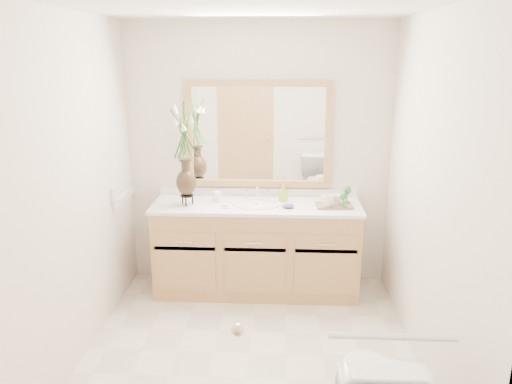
# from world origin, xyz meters

# --- Properties ---
(floor) EXTENTS (2.60, 2.60, 0.00)m
(floor) POSITION_xyz_m (0.00, 0.00, 0.00)
(floor) COLOR beige
(floor) RESTS_ON ground
(ceiling) EXTENTS (2.40, 2.60, 0.02)m
(ceiling) POSITION_xyz_m (0.00, 0.00, 2.40)
(ceiling) COLOR white
(ceiling) RESTS_ON wall_back
(wall_back) EXTENTS (2.40, 0.02, 2.40)m
(wall_back) POSITION_xyz_m (0.00, 1.30, 1.20)
(wall_back) COLOR beige
(wall_back) RESTS_ON floor
(wall_front) EXTENTS (2.40, 0.02, 2.40)m
(wall_front) POSITION_xyz_m (0.00, -1.30, 1.20)
(wall_front) COLOR beige
(wall_front) RESTS_ON floor
(wall_left) EXTENTS (0.02, 2.60, 2.40)m
(wall_left) POSITION_xyz_m (-1.20, 0.00, 1.20)
(wall_left) COLOR beige
(wall_left) RESTS_ON floor
(wall_right) EXTENTS (0.02, 2.60, 2.40)m
(wall_right) POSITION_xyz_m (1.20, 0.00, 1.20)
(wall_right) COLOR beige
(wall_right) RESTS_ON floor
(vanity) EXTENTS (1.80, 0.55, 0.80)m
(vanity) POSITION_xyz_m (0.00, 1.01, 0.40)
(vanity) COLOR tan
(vanity) RESTS_ON floor
(counter) EXTENTS (1.84, 0.57, 0.03)m
(counter) POSITION_xyz_m (0.00, 1.01, 0.82)
(counter) COLOR white
(counter) RESTS_ON vanity
(sink) EXTENTS (0.38, 0.34, 0.23)m
(sink) POSITION_xyz_m (0.00, 1.00, 0.78)
(sink) COLOR white
(sink) RESTS_ON counter
(mirror) EXTENTS (1.32, 0.04, 0.97)m
(mirror) POSITION_xyz_m (0.00, 1.28, 1.41)
(mirror) COLOR white
(mirror) RESTS_ON wall_back
(switch_plate) EXTENTS (0.02, 0.12, 0.12)m
(switch_plate) POSITION_xyz_m (-1.19, 0.76, 0.98)
(switch_plate) COLOR white
(switch_plate) RESTS_ON wall_left
(door) EXTENTS (0.80, 0.03, 2.00)m
(door) POSITION_xyz_m (-0.30, -1.29, 1.00)
(door) COLOR tan
(door) RESTS_ON floor
(grab_bar) EXTENTS (0.55, 0.03, 0.03)m
(grab_bar) POSITION_xyz_m (0.70, -1.27, 0.95)
(grab_bar) COLOR silver
(grab_bar) RESTS_ON wall_front
(flower_vase) EXTENTS (0.21, 0.21, 0.85)m
(flower_vase) POSITION_xyz_m (-0.61, 0.97, 1.40)
(flower_vase) COLOR black
(flower_vase) RESTS_ON counter
(tumbler) EXTENTS (0.07, 0.07, 0.09)m
(tumbler) POSITION_xyz_m (-0.36, 1.08, 0.88)
(tumbler) COLOR #F1E2D0
(tumbler) RESTS_ON counter
(soap_dish) EXTENTS (0.09, 0.09, 0.03)m
(soap_dish) POSITION_xyz_m (-0.27, 0.90, 0.84)
(soap_dish) COLOR #F1E2D0
(soap_dish) RESTS_ON counter
(soap_bottle) EXTENTS (0.07, 0.08, 0.14)m
(soap_bottle) POSITION_xyz_m (0.24, 1.12, 0.90)
(soap_bottle) COLOR #93C72E
(soap_bottle) RESTS_ON counter
(purple_dish) EXTENTS (0.11, 0.09, 0.04)m
(purple_dish) POSITION_xyz_m (0.28, 0.92, 0.85)
(purple_dish) COLOR #582775
(purple_dish) RESTS_ON counter
(tray) EXTENTS (0.32, 0.23, 0.02)m
(tray) POSITION_xyz_m (0.68, 0.99, 0.84)
(tray) COLOR brown
(tray) RESTS_ON counter
(mug_left) EXTENTS (0.13, 0.12, 0.11)m
(mug_left) POSITION_xyz_m (0.61, 0.94, 0.90)
(mug_left) COLOR #F1E2D0
(mug_left) RESTS_ON tray
(mug_right) EXTENTS (0.10, 0.10, 0.09)m
(mug_right) POSITION_xyz_m (0.70, 1.01, 0.89)
(mug_right) COLOR #F1E2D0
(mug_right) RESTS_ON tray
(goblet_front) EXTENTS (0.06, 0.06, 0.13)m
(goblet_front) POSITION_xyz_m (0.74, 0.91, 0.93)
(goblet_front) COLOR #257037
(goblet_front) RESTS_ON tray
(goblet_back) EXTENTS (0.07, 0.07, 0.15)m
(goblet_back) POSITION_xyz_m (0.79, 1.06, 0.95)
(goblet_back) COLOR #257037
(goblet_back) RESTS_ON tray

